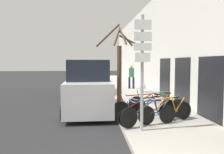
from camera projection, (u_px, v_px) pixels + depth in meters
The scene contains 13 objects.
ground_plane at pixel (91, 96), 14.05m from camera, with size 80.00×80.00×0.00m, color #28282B.
sidewalk_curb at pixel (124, 89), 17.07m from camera, with size 3.20×32.00×0.15m.
building_facade at pixel (147, 49), 16.93m from camera, with size 0.23×32.00×6.50m.
signpost at pixel (142, 65), 6.44m from camera, with size 0.53×0.11×3.44m.
bicycle_0 at pixel (148, 114), 7.07m from camera, with size 2.03×0.62×0.85m.
bicycle_1 at pixel (149, 112), 7.24m from camera, with size 2.06×1.16×0.93m.
bicycle_2 at pixel (166, 111), 7.46m from camera, with size 2.12×0.83×0.87m.
bicycle_3 at pixel (145, 108), 7.84m from camera, with size 2.49×0.49×0.95m.
bicycle_4 at pixel (157, 105), 8.39m from camera, with size 2.00×1.24×0.95m.
parked_car_0 at pixel (89, 89), 9.54m from camera, with size 2.06×4.31×2.30m.
parked_car_1 at pixel (88, 79), 15.22m from camera, with size 2.02×4.51×2.21m.
pedestrian_near at pixel (131, 75), 16.87m from camera, with size 0.47×0.41×1.83m.
street_tree at pixel (119, 66), 10.41m from camera, with size 2.04×1.72×3.87m.
Camera 1 is at (0.03, -2.79, 2.22)m, focal length 35.00 mm.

